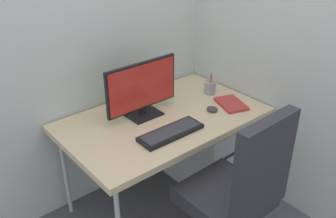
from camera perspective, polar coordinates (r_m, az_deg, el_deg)
ground_plane at (r=2.93m, az=-0.64°, el=-13.43°), size 8.00×8.00×0.00m
wall_back at (r=2.61m, az=-7.14°, el=15.84°), size 2.46×0.04×2.80m
wall_side_right at (r=2.65m, az=13.79°, el=15.48°), size 0.04×1.93×2.80m
desk at (r=2.54m, az=-0.73°, el=-1.92°), size 1.35×0.81×0.72m
office_chair at (r=2.22m, az=10.62°, el=-11.82°), size 0.53×0.55×1.05m
filing_cabinet at (r=3.00m, az=6.09°, el=-5.93°), size 0.47×0.56×0.55m
monitor at (r=2.46m, az=-3.95°, el=3.11°), size 0.54×0.18×0.37m
keyboard at (r=2.32m, az=0.43°, el=-3.57°), size 0.43×0.15×0.03m
mouse at (r=2.59m, az=6.70°, el=-0.01°), size 0.08×0.09×0.03m
pen_holder at (r=2.83m, az=6.37°, el=3.27°), size 0.08×0.08×0.17m
notebook at (r=2.69m, az=9.53°, el=0.78°), size 0.23×0.27×0.02m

